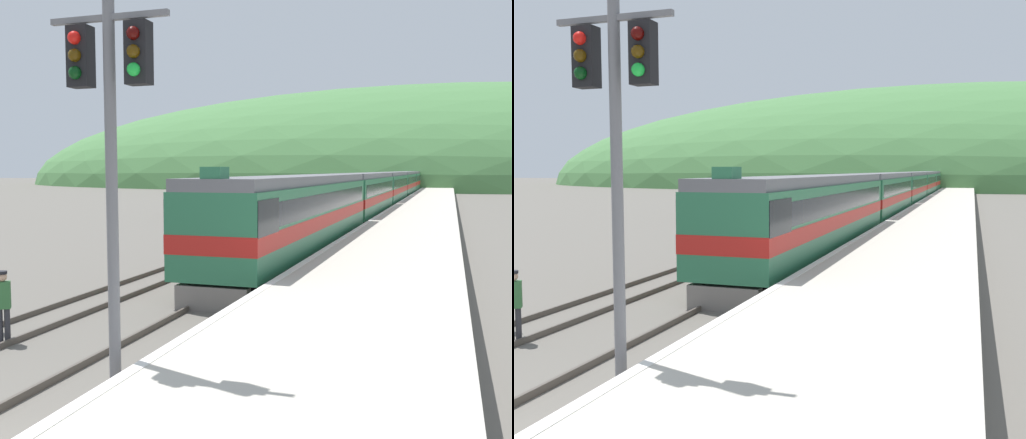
# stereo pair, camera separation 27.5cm
# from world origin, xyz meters

# --- Properties ---
(track_main) EXTENTS (1.52, 180.00, 0.16)m
(track_main) POSITION_xyz_m (0.00, 70.00, 0.08)
(track_main) COLOR #4C443D
(track_main) RESTS_ON ground
(track_siding) EXTENTS (1.52, 180.00, 0.16)m
(track_siding) POSITION_xyz_m (-4.07, 70.00, 0.08)
(track_siding) COLOR #4C443D
(track_siding) RESTS_ON ground
(platform) EXTENTS (5.44, 140.00, 1.05)m
(platform) POSITION_xyz_m (4.53, 50.00, 0.52)
(platform) COLOR #BCB5A5
(platform) RESTS_ON ground
(distant_hills) EXTENTS (230.68, 103.81, 51.25)m
(distant_hills) POSITION_xyz_m (0.00, 157.39, 0.00)
(distant_hills) COLOR #477A42
(distant_hills) RESTS_ON ground
(station_shed) EXTENTS (7.62, 6.72, 3.47)m
(station_shed) POSITION_xyz_m (-10.22, 44.87, 1.75)
(station_shed) COLOR #385B42
(station_shed) RESTS_ON ground
(express_train_lead_car) EXTENTS (3.02, 21.95, 4.36)m
(express_train_lead_car) POSITION_xyz_m (0.00, 21.15, 2.19)
(express_train_lead_car) COLOR black
(express_train_lead_car) RESTS_ON ground
(carriage_second) EXTENTS (3.01, 19.32, 4.00)m
(carriage_second) POSITION_xyz_m (0.00, 42.90, 2.18)
(carriage_second) COLOR black
(carriage_second) RESTS_ON ground
(carriage_third) EXTENTS (3.01, 19.32, 4.00)m
(carriage_third) POSITION_xyz_m (0.00, 63.11, 2.18)
(carriage_third) COLOR black
(carriage_third) RESTS_ON ground
(carriage_fourth) EXTENTS (3.01, 19.32, 4.00)m
(carriage_fourth) POSITION_xyz_m (0.00, 83.31, 2.18)
(carriage_fourth) COLOR black
(carriage_fourth) RESTS_ON ground
(carriage_fifth) EXTENTS (3.01, 19.32, 4.00)m
(carriage_fifth) POSITION_xyz_m (0.00, 103.51, 2.18)
(carriage_fifth) COLOR black
(carriage_fifth) RESTS_ON ground
(siding_train) EXTENTS (2.90, 29.53, 3.62)m
(siding_train) POSITION_xyz_m (-4.07, 49.27, 1.87)
(siding_train) COLOR black
(siding_train) RESTS_ON ground
(signal_mast_main) EXTENTS (2.20, 0.42, 7.68)m
(signal_mast_main) POSITION_xyz_m (1.30, 2.99, 5.04)
(signal_mast_main) COLOR slate
(signal_mast_main) RESTS_ON ground
(track_worker) EXTENTS (0.42, 0.38, 1.80)m
(track_worker) POSITION_xyz_m (-3.62, 5.94, 1.04)
(track_worker) COLOR #2D2D33
(track_worker) RESTS_ON ground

